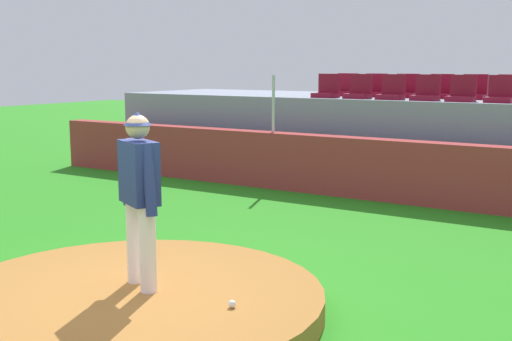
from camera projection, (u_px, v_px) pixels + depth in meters
ground_plane at (132, 314)px, 6.53m from camera, size 60.00×60.00×0.00m
pitchers_mound at (132, 302)px, 6.51m from camera, size 3.87×3.87×0.24m
pitcher at (139, 187)px, 6.46m from camera, size 0.70×0.45×1.78m
baseball at (232, 304)px, 6.03m from camera, size 0.07×0.07×0.07m
fielding_glove at (146, 249)px, 7.76m from camera, size 0.35×0.35×0.11m
brick_barrier at (381, 170)px, 12.00m from camera, size 16.10×0.40×1.13m
fence_post_left at (273, 104)px, 13.05m from camera, size 0.06×0.06×1.15m
bleacher_platform at (424, 139)px, 13.98m from camera, size 14.20×3.32×1.79m
stadium_chair_0 at (327, 90)px, 13.80m from camera, size 0.48×0.44×0.50m
stadium_chair_1 at (359, 91)px, 13.41m from camera, size 0.48×0.44×0.50m
stadium_chair_2 at (392, 92)px, 13.03m from camera, size 0.48×0.44×0.50m
stadium_chair_3 at (426, 92)px, 12.66m from camera, size 0.48×0.44×0.50m
stadium_chair_4 at (462, 93)px, 12.29m from camera, size 0.48×0.44×0.50m
stadium_chair_5 at (501, 94)px, 11.94m from camera, size 0.48×0.44×0.50m
stadium_chair_6 at (346, 89)px, 14.55m from camera, size 0.48×0.44×0.50m
stadium_chair_7 at (375, 89)px, 14.15m from camera, size 0.48×0.44×0.50m
stadium_chair_8 at (406, 90)px, 13.82m from camera, size 0.48×0.44×0.50m
stadium_chair_9 at (441, 91)px, 13.42m from camera, size 0.48×0.44×0.50m
stadium_chair_10 at (474, 91)px, 13.09m from camera, size 0.48×0.44×0.50m
stadium_chair_11 at (509, 92)px, 12.68m from camera, size 0.48×0.44×0.50m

